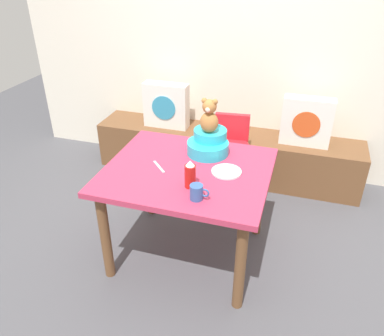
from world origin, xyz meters
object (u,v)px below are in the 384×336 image
(ketchup_bottle, at_px, (190,175))
(dinner_plate_near, at_px, (226,172))
(infant_seat_teal, at_px, (209,143))
(coffee_mug, at_px, (197,192))
(pillow_floral_left, at_px, (166,105))
(highchair, at_px, (230,149))
(pillow_floral_right, at_px, (307,122))
(dining_table, at_px, (188,183))
(teddy_bear, at_px, (209,117))

(ketchup_bottle, height_order, dinner_plate_near, ketchup_bottle)
(infant_seat_teal, bearing_deg, ketchup_bottle, -88.59)
(infant_seat_teal, relative_size, coffee_mug, 2.75)
(pillow_floral_left, xyz_separation_m, highchair, (0.74, -0.42, -0.16))
(dinner_plate_near, bearing_deg, pillow_floral_right, 68.27)
(ketchup_bottle, bearing_deg, pillow_floral_right, 65.36)
(dining_table, bearing_deg, teddy_bear, 75.52)
(pillow_floral_right, relative_size, highchair, 0.56)
(highchair, bearing_deg, ketchup_bottle, -92.54)
(infant_seat_teal, height_order, ketchup_bottle, ketchup_bottle)
(pillow_floral_left, height_order, dinner_plate_near, pillow_floral_left)
(pillow_floral_right, bearing_deg, dining_table, -121.15)
(infant_seat_teal, distance_m, ketchup_bottle, 0.48)
(highchair, bearing_deg, pillow_floral_left, 150.59)
(pillow_floral_left, xyz_separation_m, infant_seat_teal, (0.68, -0.93, 0.13))
(infant_seat_teal, distance_m, teddy_bear, 0.21)
(pillow_floral_right, distance_m, highchair, 0.75)
(teddy_bear, distance_m, dinner_plate_near, 0.41)
(dining_table, height_order, highchair, highchair)
(highchair, distance_m, ketchup_bottle, 1.04)
(teddy_bear, relative_size, ketchup_bottle, 1.35)
(pillow_floral_left, bearing_deg, teddy_bear, -53.82)
(pillow_floral_right, distance_m, dinner_plate_near, 1.27)
(pillow_floral_left, bearing_deg, infant_seat_teal, -53.80)
(pillow_floral_right, xyz_separation_m, infant_seat_teal, (-0.66, -0.93, 0.13))
(ketchup_bottle, relative_size, dinner_plate_near, 0.92)
(pillow_floral_right, height_order, dining_table, pillow_floral_right)
(teddy_bear, bearing_deg, pillow_floral_right, 54.76)
(teddy_bear, bearing_deg, dinner_plate_near, -51.96)
(dinner_plate_near, bearing_deg, teddy_bear, 128.04)
(highchair, relative_size, dinner_plate_near, 3.95)
(pillow_floral_left, relative_size, ketchup_bottle, 2.38)
(infant_seat_teal, height_order, teddy_bear, teddy_bear)
(pillow_floral_left, relative_size, coffee_mug, 3.67)
(dinner_plate_near, bearing_deg, ketchup_bottle, -127.20)
(infant_seat_teal, distance_m, dinner_plate_near, 0.32)
(pillow_floral_left, height_order, highchair, pillow_floral_left)
(pillow_floral_right, relative_size, infant_seat_teal, 1.33)
(dining_table, distance_m, ketchup_bottle, 0.30)
(pillow_floral_right, distance_m, coffee_mug, 1.63)
(dinner_plate_near, bearing_deg, pillow_floral_left, 126.57)
(coffee_mug, bearing_deg, ketchup_bottle, 123.75)
(pillow_floral_right, relative_size, coffee_mug, 3.67)
(highchair, xyz_separation_m, coffee_mug, (0.03, -1.11, 0.27))
(pillow_floral_right, relative_size, teddy_bear, 1.76)
(pillow_floral_right, bearing_deg, infant_seat_teal, -125.25)
(teddy_bear, height_order, dinner_plate_near, teddy_bear)
(pillow_floral_right, distance_m, teddy_bear, 1.19)
(pillow_floral_left, bearing_deg, dining_table, -63.15)
(pillow_floral_right, xyz_separation_m, coffee_mug, (-0.57, -1.53, 0.11))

